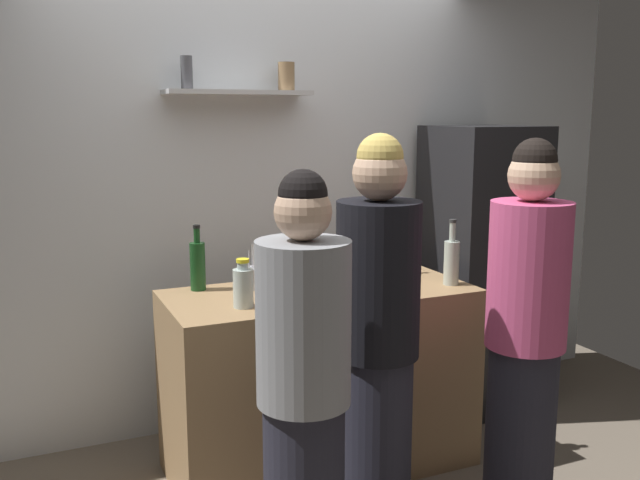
{
  "coord_description": "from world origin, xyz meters",
  "views": [
    {
      "loc": [
        -1.29,
        -2.51,
        1.77
      ],
      "look_at": [
        0.05,
        0.52,
        1.17
      ],
      "focal_mm": 39.23,
      "sensor_mm": 36.0,
      "label": 1
    }
  ],
  "objects_px": {
    "water_bottle_plastic": "(243,286)",
    "person_blonde": "(377,345)",
    "refrigerator": "(480,269)",
    "wine_bottle_pale_glass": "(451,260)",
    "wine_bottle_amber_glass": "(393,253)",
    "person_grey_hoodie": "(304,394)",
    "wine_bottle_green_glass": "(198,265)",
    "baking_pan": "(310,289)",
    "wine_bottle_dark_glass": "(343,264)",
    "person_pink_top": "(525,337)",
    "utensil_holder": "(251,278)"
  },
  "relations": [
    {
      "from": "wine_bottle_dark_glass",
      "to": "person_pink_top",
      "type": "distance_m",
      "value": 0.97
    },
    {
      "from": "utensil_holder",
      "to": "wine_bottle_dark_glass",
      "type": "relative_size",
      "value": 0.79
    },
    {
      "from": "wine_bottle_pale_glass",
      "to": "person_blonde",
      "type": "xyz_separation_m",
      "value": [
        -0.68,
        -0.48,
        -0.2
      ]
    },
    {
      "from": "wine_bottle_green_glass",
      "to": "wine_bottle_dark_glass",
      "type": "bearing_deg",
      "value": -15.53
    },
    {
      "from": "utensil_holder",
      "to": "wine_bottle_pale_glass",
      "type": "height_order",
      "value": "wine_bottle_pale_glass"
    },
    {
      "from": "utensil_holder",
      "to": "wine_bottle_amber_glass",
      "type": "xyz_separation_m",
      "value": [
        0.81,
        -0.0,
        0.06
      ]
    },
    {
      "from": "wine_bottle_dark_glass",
      "to": "person_grey_hoodie",
      "type": "bearing_deg",
      "value": -123.24
    },
    {
      "from": "wine_bottle_amber_glass",
      "to": "person_pink_top",
      "type": "height_order",
      "value": "person_pink_top"
    },
    {
      "from": "water_bottle_plastic",
      "to": "refrigerator",
      "type": "bearing_deg",
      "value": 16.01
    },
    {
      "from": "person_grey_hoodie",
      "to": "person_pink_top",
      "type": "height_order",
      "value": "person_pink_top"
    },
    {
      "from": "utensil_holder",
      "to": "wine_bottle_green_glass",
      "type": "distance_m",
      "value": 0.27
    },
    {
      "from": "baking_pan",
      "to": "wine_bottle_dark_glass",
      "type": "relative_size",
      "value": 1.21
    },
    {
      "from": "water_bottle_plastic",
      "to": "person_blonde",
      "type": "height_order",
      "value": "person_blonde"
    },
    {
      "from": "wine_bottle_pale_glass",
      "to": "water_bottle_plastic",
      "type": "relative_size",
      "value": 1.51
    },
    {
      "from": "water_bottle_plastic",
      "to": "person_pink_top",
      "type": "xyz_separation_m",
      "value": [
        1.05,
        -0.63,
        -0.19
      ]
    },
    {
      "from": "refrigerator",
      "to": "wine_bottle_dark_glass",
      "type": "height_order",
      "value": "refrigerator"
    },
    {
      "from": "person_pink_top",
      "to": "person_blonde",
      "type": "bearing_deg",
      "value": 127.72
    },
    {
      "from": "person_grey_hoodie",
      "to": "refrigerator",
      "type": "bearing_deg",
      "value": 25.99
    },
    {
      "from": "person_blonde",
      "to": "person_pink_top",
      "type": "bearing_deg",
      "value": 102.6
    },
    {
      "from": "wine_bottle_dark_glass",
      "to": "wine_bottle_amber_glass",
      "type": "relative_size",
      "value": 0.93
    },
    {
      "from": "wine_bottle_amber_glass",
      "to": "water_bottle_plastic",
      "type": "distance_m",
      "value": 0.99
    },
    {
      "from": "water_bottle_plastic",
      "to": "utensil_holder",
      "type": "bearing_deg",
      "value": 66.3
    },
    {
      "from": "wine_bottle_dark_glass",
      "to": "person_pink_top",
      "type": "height_order",
      "value": "person_pink_top"
    },
    {
      "from": "baking_pan",
      "to": "wine_bottle_green_glass",
      "type": "xyz_separation_m",
      "value": [
        -0.47,
        0.3,
        0.1
      ]
    },
    {
      "from": "baking_pan",
      "to": "person_pink_top",
      "type": "distance_m",
      "value": 1.0
    },
    {
      "from": "wine_bottle_amber_glass",
      "to": "person_grey_hoodie",
      "type": "bearing_deg",
      "value": -133.05
    },
    {
      "from": "wine_bottle_pale_glass",
      "to": "person_pink_top",
      "type": "distance_m",
      "value": 0.64
    },
    {
      "from": "wine_bottle_amber_glass",
      "to": "person_grey_hoodie",
      "type": "relative_size",
      "value": 0.19
    },
    {
      "from": "refrigerator",
      "to": "wine_bottle_dark_glass",
      "type": "bearing_deg",
      "value": -165.2
    },
    {
      "from": "wine_bottle_pale_glass",
      "to": "wine_bottle_amber_glass",
      "type": "height_order",
      "value": "wine_bottle_pale_glass"
    },
    {
      "from": "wine_bottle_green_glass",
      "to": "wine_bottle_amber_glass",
      "type": "bearing_deg",
      "value": -4.31
    },
    {
      "from": "wine_bottle_green_glass",
      "to": "water_bottle_plastic",
      "type": "bearing_deg",
      "value": -74.26
    },
    {
      "from": "person_grey_hoodie",
      "to": "person_pink_top",
      "type": "bearing_deg",
      "value": -5.74
    },
    {
      "from": "wine_bottle_dark_glass",
      "to": "water_bottle_plastic",
      "type": "distance_m",
      "value": 0.62
    },
    {
      "from": "person_blonde",
      "to": "wine_bottle_dark_glass",
      "type": "bearing_deg",
      "value": -170.31
    },
    {
      "from": "baking_pan",
      "to": "utensil_holder",
      "type": "bearing_deg",
      "value": 135.09
    },
    {
      "from": "wine_bottle_dark_glass",
      "to": "wine_bottle_green_glass",
      "type": "xyz_separation_m",
      "value": [
        -0.69,
        0.19,
        0.02
      ]
    },
    {
      "from": "wine_bottle_pale_glass",
      "to": "person_blonde",
      "type": "height_order",
      "value": "person_blonde"
    },
    {
      "from": "refrigerator",
      "to": "person_pink_top",
      "type": "distance_m",
      "value": 1.24
    },
    {
      "from": "wine_bottle_green_glass",
      "to": "person_grey_hoodie",
      "type": "distance_m",
      "value": 1.12
    },
    {
      "from": "utensil_holder",
      "to": "wine_bottle_dark_glass",
      "type": "xyz_separation_m",
      "value": [
        0.45,
        -0.12,
        0.05
      ]
    },
    {
      "from": "water_bottle_plastic",
      "to": "person_blonde",
      "type": "relative_size",
      "value": 0.13
    },
    {
      "from": "baking_pan",
      "to": "person_pink_top",
      "type": "bearing_deg",
      "value": -45.77
    },
    {
      "from": "wine_bottle_dark_glass",
      "to": "wine_bottle_amber_glass",
      "type": "distance_m",
      "value": 0.37
    },
    {
      "from": "wine_bottle_amber_glass",
      "to": "wine_bottle_green_glass",
      "type": "bearing_deg",
      "value": 175.69
    },
    {
      "from": "water_bottle_plastic",
      "to": "wine_bottle_green_glass",
      "type": "bearing_deg",
      "value": 105.74
    },
    {
      "from": "utensil_holder",
      "to": "person_pink_top",
      "type": "bearing_deg",
      "value": -45.57
    },
    {
      "from": "person_grey_hoodie",
      "to": "water_bottle_plastic",
      "type": "bearing_deg",
      "value": 80.22
    },
    {
      "from": "wine_bottle_green_glass",
      "to": "person_pink_top",
      "type": "bearing_deg",
      "value": -41.12
    },
    {
      "from": "baking_pan",
      "to": "water_bottle_plastic",
      "type": "relative_size",
      "value": 1.55
    }
  ]
}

